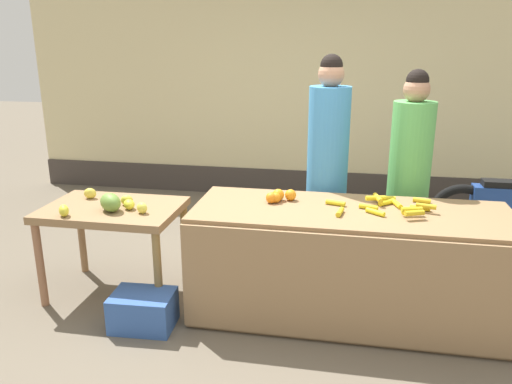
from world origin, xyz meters
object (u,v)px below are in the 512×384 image
Objects in this scene: vendor_woman_green_shirt at (409,178)px; produce_crate at (143,310)px; produce_sack at (233,232)px; vendor_woman_blue_shirt at (327,169)px.

vendor_woman_green_shirt is 4.05× the size of produce_crate.
produce_sack is (0.37, 1.29, 0.13)m from produce_crate.
vendor_woman_blue_shirt is 4.30× the size of produce_crate.
produce_crate is (-1.23, -1.11, -0.83)m from vendor_woman_blue_shirt.
vendor_woman_blue_shirt reaches higher than produce_sack.
produce_sack is at bearing 74.05° from produce_crate.
produce_sack reaches higher than produce_crate.
produce_crate is (-1.89, -1.16, -0.77)m from vendor_woman_green_shirt.
vendor_woman_blue_shirt is at bearing -11.55° from produce_sack.
vendor_woman_green_shirt reaches higher than produce_crate.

